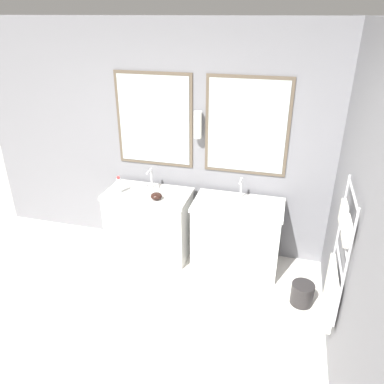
{
  "coord_description": "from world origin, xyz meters",
  "views": [
    {
      "loc": [
        1.15,
        -1.6,
        2.63
      ],
      "look_at": [
        0.3,
        1.56,
        1.05
      ],
      "focal_mm": 35.0,
      "sensor_mm": 36.0,
      "label": 1
    }
  ],
  "objects_px": {
    "vanity_right": "(236,236)",
    "waste_bin": "(302,293)",
    "vanity_left": "(148,224)",
    "amenity_bowl": "(156,196)",
    "toiletry_bottle": "(119,185)"
  },
  "relations": [
    {
      "from": "vanity_left",
      "to": "amenity_bowl",
      "type": "distance_m",
      "value": 0.46
    },
    {
      "from": "vanity_right",
      "to": "amenity_bowl",
      "type": "distance_m",
      "value": 0.98
    },
    {
      "from": "toiletry_bottle",
      "to": "waste_bin",
      "type": "xyz_separation_m",
      "value": [
        2.07,
        -0.36,
        -0.77
      ]
    },
    {
      "from": "vanity_left",
      "to": "amenity_bowl",
      "type": "height_order",
      "value": "amenity_bowl"
    },
    {
      "from": "toiletry_bottle",
      "to": "vanity_left",
      "type": "bearing_deg",
      "value": 10.03
    },
    {
      "from": "toiletry_bottle",
      "to": "vanity_right",
      "type": "bearing_deg",
      "value": 2.3
    },
    {
      "from": "vanity_right",
      "to": "vanity_left",
      "type": "bearing_deg",
      "value": 180.0
    },
    {
      "from": "toiletry_bottle",
      "to": "amenity_bowl",
      "type": "height_order",
      "value": "toiletry_bottle"
    },
    {
      "from": "vanity_right",
      "to": "waste_bin",
      "type": "height_order",
      "value": "vanity_right"
    },
    {
      "from": "vanity_left",
      "to": "amenity_bowl",
      "type": "xyz_separation_m",
      "value": [
        0.15,
        -0.1,
        0.43
      ]
    },
    {
      "from": "vanity_left",
      "to": "waste_bin",
      "type": "xyz_separation_m",
      "value": [
        1.77,
        -0.41,
        -0.29
      ]
    },
    {
      "from": "toiletry_bottle",
      "to": "amenity_bowl",
      "type": "relative_size",
      "value": 1.57
    },
    {
      "from": "vanity_left",
      "to": "toiletry_bottle",
      "type": "height_order",
      "value": "toiletry_bottle"
    },
    {
      "from": "waste_bin",
      "to": "amenity_bowl",
      "type": "bearing_deg",
      "value": 168.99
    },
    {
      "from": "vanity_left",
      "to": "amenity_bowl",
      "type": "relative_size",
      "value": 7.61
    }
  ]
}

